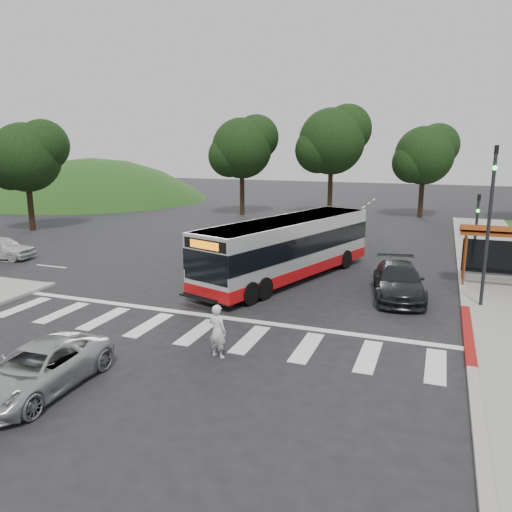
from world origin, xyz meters
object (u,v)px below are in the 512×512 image
at_px(transit_bus, 288,249).
at_px(pedestrian, 217,331).
at_px(dark_sedan, 398,281).
at_px(silver_suv_south, 38,369).

height_order(transit_bus, pedestrian, transit_bus).
bearing_deg(transit_bus, dark_sedan, 5.63).
bearing_deg(dark_sedan, pedestrian, -128.23).
bearing_deg(pedestrian, silver_suv_south, 59.38).
xyz_separation_m(pedestrian, dark_sedan, (4.72, 8.53, -0.13)).
xyz_separation_m(transit_bus, pedestrian, (0.68, -9.73, -0.63)).
relative_size(pedestrian, dark_sedan, 0.34).
distance_m(pedestrian, dark_sedan, 9.75).
bearing_deg(silver_suv_south, dark_sedan, 54.23).
relative_size(dark_sedan, silver_suv_south, 1.12).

